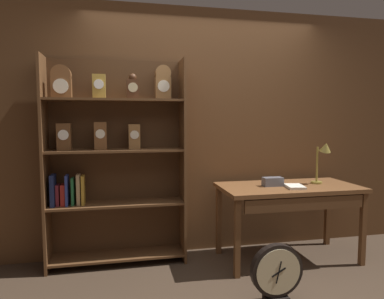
# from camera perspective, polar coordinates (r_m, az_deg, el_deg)

# --- Properties ---
(back_wood_panel) EXTENTS (4.80, 0.05, 2.60)m
(back_wood_panel) POSITION_cam_1_polar(r_m,az_deg,el_deg) (3.73, 1.94, 3.02)
(back_wood_panel) COLOR brown
(back_wood_panel) RESTS_ON ground
(bookshelf) EXTENTS (1.33, 0.33, 2.02)m
(bookshelf) POSITION_cam_1_polar(r_m,az_deg,el_deg) (3.45, -13.04, -1.18)
(bookshelf) COLOR brown
(bookshelf) RESTS_ON ground
(workbench) EXTENTS (1.39, 0.68, 0.76)m
(workbench) POSITION_cam_1_polar(r_m,az_deg,el_deg) (3.62, 15.91, -7.14)
(workbench) COLOR brown
(workbench) RESTS_ON ground
(desk_lamp) EXTENTS (0.18, 0.18, 0.44)m
(desk_lamp) POSITION_cam_1_polar(r_m,az_deg,el_deg) (3.78, 20.94, -0.80)
(desk_lamp) COLOR olive
(desk_lamp) RESTS_ON workbench
(toolbox_small) EXTENTS (0.20, 0.10, 0.09)m
(toolbox_small) POSITION_cam_1_polar(r_m,az_deg,el_deg) (3.55, 13.22, -5.21)
(toolbox_small) COLOR #595960
(toolbox_small) RESTS_ON workbench
(open_repair_manual) EXTENTS (0.20, 0.24, 0.02)m
(open_repair_manual) POSITION_cam_1_polar(r_m,az_deg,el_deg) (3.51, 16.67, -5.91)
(open_repair_manual) COLOR silver
(open_repair_manual) RESTS_ON workbench
(round_clock_large) EXTENTS (0.42, 0.11, 0.46)m
(round_clock_large) POSITION_cam_1_polar(r_m,az_deg,el_deg) (2.94, 13.86, -19.16)
(round_clock_large) COLOR black
(round_clock_large) RESTS_ON ground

